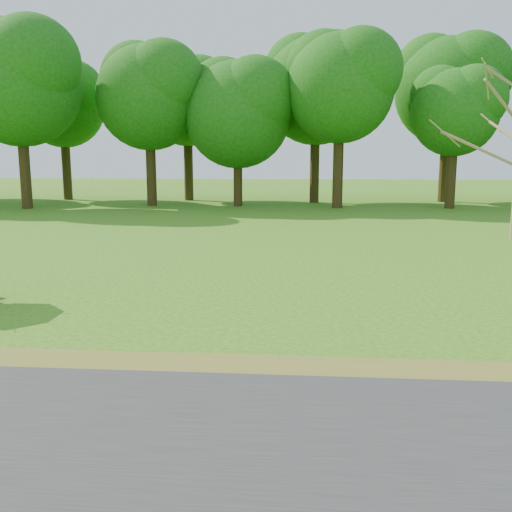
# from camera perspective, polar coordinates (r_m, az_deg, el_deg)

# --- Properties ---
(ground) EXTENTS (120.00, 120.00, 0.00)m
(ground) POSITION_cam_1_polar(r_m,az_deg,el_deg) (11.68, -12.55, -5.58)
(ground) COLOR #317015
(ground) RESTS_ON ground
(drygrass_strip) EXTENTS (120.00, 1.20, 0.01)m
(drygrass_strip) POSITION_cam_1_polar(r_m,az_deg,el_deg) (9.17, -17.72, -10.23)
(drygrass_strip) COLOR olive
(drygrass_strip) RESTS_ON ground
(treeline) EXTENTS (60.00, 12.00, 16.00)m
(treeline) POSITION_cam_1_polar(r_m,az_deg,el_deg) (33.26, -1.42, 18.65)
(treeline) COLOR #125A0F
(treeline) RESTS_ON ground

